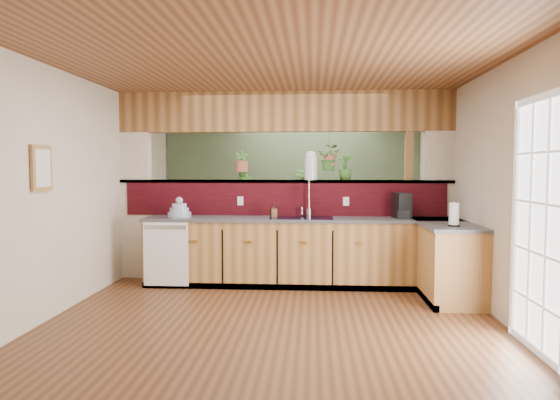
# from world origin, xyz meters

# --- Properties ---
(ground) EXTENTS (4.60, 7.00, 0.01)m
(ground) POSITION_xyz_m (0.00, 0.00, 0.00)
(ground) COLOR #55311A
(ground) RESTS_ON ground
(ceiling) EXTENTS (4.60, 7.00, 0.01)m
(ceiling) POSITION_xyz_m (0.00, 0.00, 2.60)
(ceiling) COLOR brown
(ceiling) RESTS_ON ground
(wall_back) EXTENTS (4.60, 0.02, 2.60)m
(wall_back) POSITION_xyz_m (0.00, 3.50, 1.30)
(wall_back) COLOR beige
(wall_back) RESTS_ON ground
(wall_front) EXTENTS (4.60, 0.02, 2.60)m
(wall_front) POSITION_xyz_m (0.00, -3.50, 1.30)
(wall_front) COLOR beige
(wall_front) RESTS_ON ground
(wall_left) EXTENTS (0.02, 7.00, 2.60)m
(wall_left) POSITION_xyz_m (-2.30, 0.00, 1.30)
(wall_left) COLOR beige
(wall_left) RESTS_ON ground
(wall_right) EXTENTS (0.02, 7.00, 2.60)m
(wall_right) POSITION_xyz_m (2.30, 0.00, 1.30)
(wall_right) COLOR beige
(wall_right) RESTS_ON ground
(pass_through_partition) EXTENTS (4.60, 0.21, 2.60)m
(pass_through_partition) POSITION_xyz_m (0.03, 1.35, 1.19)
(pass_through_partition) COLOR beige
(pass_through_partition) RESTS_ON ground
(pass_through_ledge) EXTENTS (4.60, 0.21, 0.04)m
(pass_through_ledge) POSITION_xyz_m (0.00, 1.35, 1.37)
(pass_through_ledge) COLOR brown
(pass_through_ledge) RESTS_ON ground
(header_beam) EXTENTS (4.60, 0.15, 0.55)m
(header_beam) POSITION_xyz_m (0.00, 1.35, 2.33)
(header_beam) COLOR brown
(header_beam) RESTS_ON ground
(sage_backwall) EXTENTS (4.55, 0.02, 2.55)m
(sage_backwall) POSITION_xyz_m (0.00, 3.48, 1.30)
(sage_backwall) COLOR #4A5F41
(sage_backwall) RESTS_ON ground
(countertop) EXTENTS (4.14, 1.52, 0.90)m
(countertop) POSITION_xyz_m (0.84, 0.87, 0.45)
(countertop) COLOR olive
(countertop) RESTS_ON ground
(dishwasher) EXTENTS (0.58, 0.03, 0.82)m
(dishwasher) POSITION_xyz_m (-1.48, 0.66, 0.46)
(dishwasher) COLOR white
(dishwasher) RESTS_ON ground
(navy_sink) EXTENTS (0.82, 0.50, 0.18)m
(navy_sink) POSITION_xyz_m (0.25, 0.98, 0.82)
(navy_sink) COLOR black
(navy_sink) RESTS_ON countertop
(french_door) EXTENTS (0.06, 1.02, 2.16)m
(french_door) POSITION_xyz_m (2.27, -1.30, 1.05)
(french_door) COLOR white
(french_door) RESTS_ON ground
(framed_print) EXTENTS (0.04, 0.35, 0.45)m
(framed_print) POSITION_xyz_m (-2.27, -0.80, 1.55)
(framed_print) COLOR olive
(framed_print) RESTS_ON wall_left
(faucet) EXTENTS (0.22, 0.22, 0.50)m
(faucet) POSITION_xyz_m (0.34, 1.13, 1.17)
(faucet) COLOR #B7B7B2
(faucet) RESTS_ON countertop
(dish_stack) EXTENTS (0.31, 0.31, 0.27)m
(dish_stack) POSITION_xyz_m (-1.37, 0.95, 0.98)
(dish_stack) COLOR #95A5C0
(dish_stack) RESTS_ON countertop
(soap_dispenser) EXTENTS (0.10, 0.10, 0.18)m
(soap_dispenser) POSITION_xyz_m (-0.12, 1.00, 0.99)
(soap_dispenser) COLOR #392414
(soap_dispenser) RESTS_ON countertop
(coffee_maker) EXTENTS (0.18, 0.30, 0.33)m
(coffee_maker) POSITION_xyz_m (1.56, 1.00, 1.05)
(coffee_maker) COLOR black
(coffee_maker) RESTS_ON countertop
(paper_towel) EXTENTS (0.13, 0.13, 0.28)m
(paper_towel) POSITION_xyz_m (1.98, 0.12, 1.03)
(paper_towel) COLOR black
(paper_towel) RESTS_ON countertop
(glass_jar) EXTENTS (0.18, 0.18, 0.39)m
(glass_jar) POSITION_xyz_m (0.37, 1.35, 1.59)
(glass_jar) COLOR silver
(glass_jar) RESTS_ON pass_through_ledge
(ledge_plant_right) EXTENTS (0.27, 0.27, 0.36)m
(ledge_plant_right) POSITION_xyz_m (0.84, 1.35, 1.57)
(ledge_plant_right) COLOR #2F5F21
(ledge_plant_right) RESTS_ON pass_through_ledge
(hanging_plant_a) EXTENTS (0.22, 0.18, 0.55)m
(hanging_plant_a) POSITION_xyz_m (-0.59, 1.35, 1.73)
(hanging_plant_a) COLOR brown
(hanging_plant_a) RESTS_ON header_beam
(hanging_plant_b) EXTENTS (0.38, 0.36, 0.47)m
(hanging_plant_b) POSITION_xyz_m (0.63, 1.35, 1.85)
(hanging_plant_b) COLOR brown
(hanging_plant_b) RESTS_ON header_beam
(shelving_console) EXTENTS (1.63, 0.64, 1.06)m
(shelving_console) POSITION_xyz_m (-0.32, 3.25, 0.50)
(shelving_console) COLOR black
(shelving_console) RESTS_ON ground
(shelf_plant_a) EXTENTS (0.24, 0.17, 0.43)m
(shelf_plant_a) POSITION_xyz_m (-0.79, 3.25, 1.24)
(shelf_plant_a) COLOR #2F5F21
(shelf_plant_a) RESTS_ON shelving_console
(shelf_plant_b) EXTENTS (0.38, 0.38, 0.51)m
(shelf_plant_b) POSITION_xyz_m (0.20, 3.25, 1.28)
(shelf_plant_b) COLOR #2F5F21
(shelf_plant_b) RESTS_ON shelving_console
(floor_plant) EXTENTS (0.91, 0.85, 0.82)m
(floor_plant) POSITION_xyz_m (1.18, 2.30, 0.41)
(floor_plant) COLOR #2F5F21
(floor_plant) RESTS_ON ground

